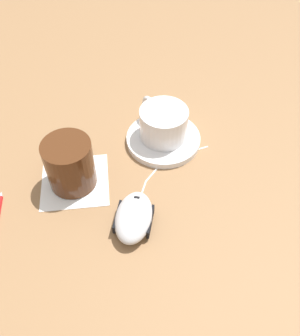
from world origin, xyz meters
The scene contains 7 objects.
ground_plane centered at (0.00, 0.00, 0.00)m, with size 3.00×3.00×0.00m, color olive.
saucer centered at (-0.13, 0.08, 0.01)m, with size 0.14×0.14×0.01m, color white.
coffee_cup centered at (-0.13, 0.08, 0.04)m, with size 0.10×0.10×0.06m.
computer_mouse centered at (0.06, 0.07, 0.02)m, with size 0.10×0.06×0.04m.
mouse_cable centered at (-0.07, 0.10, 0.00)m, with size 0.15×0.10×0.00m.
napkin_under_glass centered at (0.00, -0.06, 0.00)m, with size 0.12×0.12×0.00m, color white.
drinking_glass centered at (0.00, -0.06, 0.05)m, with size 0.08×0.08×0.09m, color #4C2814.
Camera 1 is at (0.38, 0.16, 0.52)m, focal length 40.00 mm.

